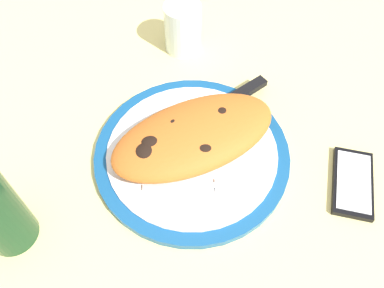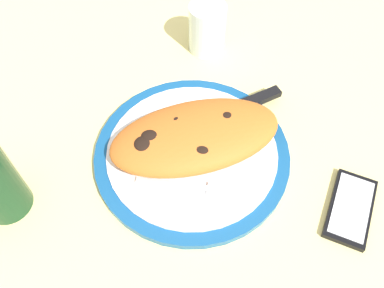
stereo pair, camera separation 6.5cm
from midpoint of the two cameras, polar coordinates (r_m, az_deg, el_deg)
ground_plane at (r=69.23cm, az=2.68°, el=-2.63°), size 150.00×150.00×3.00cm
plate at (r=67.26cm, az=2.75°, el=-1.59°), size 32.56×32.56×1.71cm
calzone at (r=65.14cm, az=3.29°, el=0.93°), size 30.04×18.43×4.99cm
fork at (r=62.87cm, az=3.20°, el=-6.32°), size 15.20×5.30×0.40cm
knife at (r=72.51cm, az=9.66°, el=5.14°), size 21.79×9.69×1.20cm
smartphone at (r=68.52cm, az=24.16°, el=-8.51°), size 11.49×13.77×1.16cm
water_glass at (r=82.64cm, az=4.47°, el=15.58°), size 7.26×7.26×9.92cm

